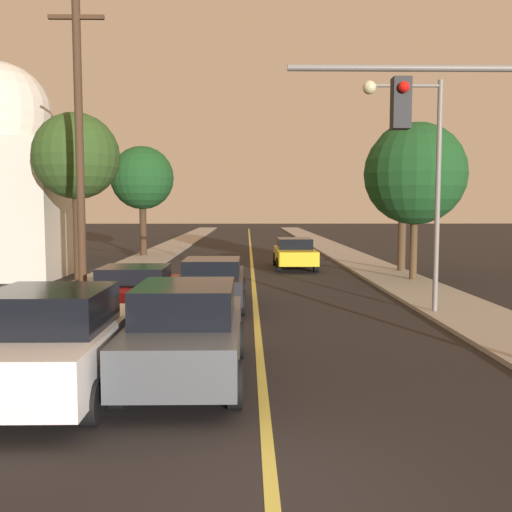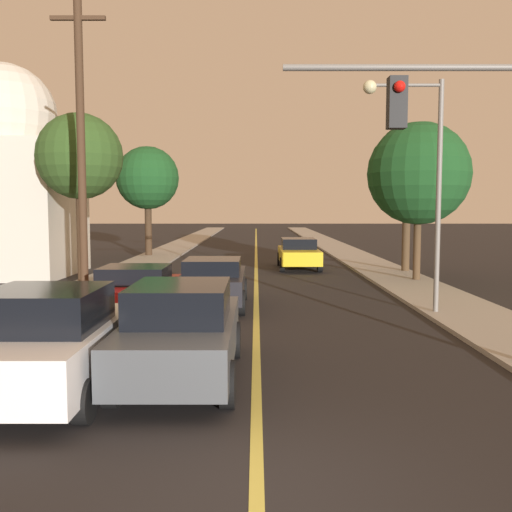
% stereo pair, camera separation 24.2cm
% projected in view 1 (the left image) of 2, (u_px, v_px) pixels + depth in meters
% --- Properties ---
extents(ground_plane, '(200.00, 200.00, 0.00)m').
position_uv_depth(ground_plane, '(272.00, 496.00, 5.82)').
color(ground_plane, black).
extents(road_surface, '(9.10, 80.00, 0.01)m').
position_uv_depth(road_surface, '(250.00, 248.00, 41.69)').
color(road_surface, black).
rests_on(road_surface, ground).
extents(sidewalk_left, '(2.50, 80.00, 0.12)m').
position_uv_depth(sidewalk_left, '(171.00, 247.00, 41.59)').
color(sidewalk_left, '#9E998E').
rests_on(sidewalk_left, ground).
extents(sidewalk_right, '(2.50, 80.00, 0.12)m').
position_uv_depth(sidewalk_right, '(329.00, 247.00, 41.78)').
color(sidewalk_right, '#9E998E').
rests_on(sidewalk_right, ground).
extents(car_near_lane_front, '(1.92, 4.55, 1.68)m').
position_uv_depth(car_near_lane_front, '(187.00, 331.00, 9.67)').
color(car_near_lane_front, '#474C51').
rests_on(car_near_lane_front, ground).
extents(car_near_lane_second, '(1.95, 4.25, 1.46)m').
position_uv_depth(car_near_lane_second, '(212.00, 281.00, 16.81)').
color(car_near_lane_second, black).
rests_on(car_near_lane_second, ground).
extents(car_outer_lane_front, '(2.06, 4.21, 1.70)m').
position_uv_depth(car_outer_lane_front, '(54.00, 342.00, 8.91)').
color(car_outer_lane_front, white).
rests_on(car_outer_lane_front, ground).
extents(car_outer_lane_second, '(2.10, 3.89, 1.37)m').
position_uv_depth(car_outer_lane_second, '(136.00, 290.00, 15.46)').
color(car_outer_lane_second, red).
rests_on(car_outer_lane_second, ground).
extents(car_far_oncoming, '(1.94, 4.75, 1.47)m').
position_uv_depth(car_far_oncoming, '(295.00, 253.00, 27.49)').
color(car_far_oncoming, gold).
rests_on(car_far_oncoming, ground).
extents(traffic_signal_mast, '(4.57, 0.42, 5.53)m').
position_uv_depth(traffic_signal_mast, '(476.00, 155.00, 10.19)').
color(traffic_signal_mast, slate).
rests_on(traffic_signal_mast, ground).
extents(streetlamp_right, '(2.15, 0.36, 6.20)m').
position_uv_depth(streetlamp_right, '(418.00, 161.00, 15.27)').
color(streetlamp_right, slate).
rests_on(streetlamp_right, ground).
extents(utility_pole_left, '(1.60, 0.24, 8.88)m').
position_uv_depth(utility_pole_left, '(79.00, 147.00, 16.65)').
color(utility_pole_left, '#422D1E').
rests_on(utility_pole_left, ground).
extents(tree_left_near, '(3.22, 3.22, 6.36)m').
position_uv_depth(tree_left_near, '(76.00, 157.00, 21.29)').
color(tree_left_near, '#3D2B1C').
rests_on(tree_left_near, ground).
extents(tree_left_far, '(3.71, 3.71, 6.44)m').
position_uv_depth(tree_left_far, '(142.00, 178.00, 33.58)').
color(tree_left_far, '#3D2B1C').
rests_on(tree_left_far, ground).
extents(tree_right_near, '(3.98, 3.98, 6.14)m').
position_uv_depth(tree_right_near, '(415.00, 174.00, 22.21)').
color(tree_right_near, '#4C3823').
rests_on(tree_right_near, ground).
extents(tree_right_far, '(2.65, 2.65, 6.50)m').
position_uv_depth(tree_right_far, '(404.00, 157.00, 25.31)').
color(tree_right_far, '#4C3823').
rests_on(tree_right_far, ground).
extents(domed_building_left, '(5.49, 5.49, 9.07)m').
position_uv_depth(domed_building_left, '(2.00, 179.00, 24.44)').
color(domed_building_left, beige).
rests_on(domed_building_left, ground).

